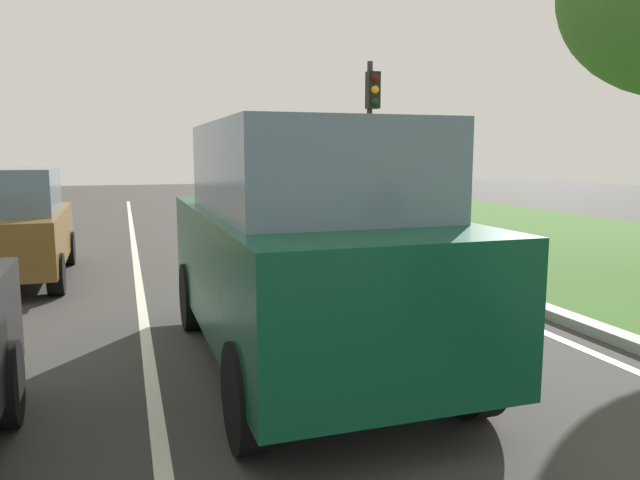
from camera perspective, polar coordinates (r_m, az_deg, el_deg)
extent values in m
plane|color=#383533|center=(10.81, -13.04, -2.78)|extent=(60.00, 60.00, 0.00)
cube|color=silver|center=(10.78, -16.75, -2.93)|extent=(0.12, 32.00, 0.01)
cube|color=silver|center=(11.66, 4.87, -1.79)|extent=(0.12, 32.00, 0.01)
cube|color=#3D6628|center=(14.27, 23.33, -0.49)|extent=(9.00, 48.00, 0.06)
cube|color=#9E9B93|center=(11.85, 7.10, -1.38)|extent=(0.24, 48.00, 0.12)
cube|color=#0C472D|center=(5.75, -1.58, -2.69)|extent=(1.95, 4.52, 1.10)
cube|color=slate|center=(5.51, -1.16, 6.78)|extent=(1.73, 2.72, 0.80)
cylinder|color=black|center=(7.17, -11.91, -5.19)|extent=(0.23, 0.76, 0.76)
cylinder|color=black|center=(7.56, 1.41, -4.32)|extent=(0.23, 0.76, 0.76)
cylinder|color=black|center=(4.27, -6.96, -14.36)|extent=(0.23, 0.76, 0.76)
cylinder|color=black|center=(4.90, 13.93, -11.55)|extent=(0.23, 0.76, 0.76)
cylinder|color=black|center=(5.17, -27.54, -11.90)|extent=(0.24, 0.65, 0.64)
cube|color=brown|center=(10.71, -27.12, 0.22)|extent=(1.69, 3.72, 0.80)
cube|color=slate|center=(10.40, -27.58, 4.08)|extent=(1.51, 1.92, 0.68)
cylinder|color=black|center=(11.92, -22.56, -0.72)|extent=(0.23, 0.60, 0.60)
cylinder|color=black|center=(9.45, -23.52, -2.97)|extent=(0.23, 0.60, 0.60)
cylinder|color=#2D2D2D|center=(15.72, 4.63, 8.61)|extent=(0.14, 0.14, 4.28)
cube|color=black|center=(15.61, 4.98, 13.82)|extent=(0.32, 0.24, 0.90)
sphere|color=#3F0F0F|center=(15.52, 5.19, 14.89)|extent=(0.20, 0.20, 0.20)
sphere|color=#F2AD19|center=(15.49, 5.17, 13.86)|extent=(0.20, 0.20, 0.20)
sphere|color=black|center=(15.47, 5.16, 12.83)|extent=(0.20, 0.20, 0.20)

